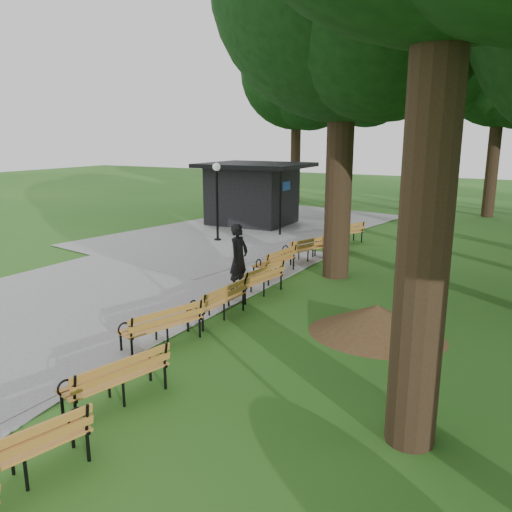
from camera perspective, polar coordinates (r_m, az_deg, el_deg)
The scene contains 15 objects.
ground at distance 10.17m, azimuth -14.63°, elevation -11.97°, with size 100.00×100.00×0.00m, color #245A19.
path at distance 14.81m, azimuth -18.08°, elevation -4.00°, with size 12.00×38.00×0.06m, color gray.
person at distance 14.17m, azimuth -1.94°, elevation -0.20°, with size 0.70×0.46×1.92m, color black.
kiosk at distance 25.03m, azimuth -0.44°, elevation 6.96°, with size 4.79×4.16×3.00m, color black, non-canonical shape.
lamp_post at distance 20.87m, azimuth -4.40°, elevation 7.86°, with size 0.32×0.32×3.20m.
dirt_mound at distance 11.51m, azimuth 13.34°, elevation -6.99°, with size 2.52×2.52×0.70m, color #47301C.
bench_1 at distance 7.42m, azimuth -25.15°, elevation -19.16°, with size 1.90×0.64×0.88m, color #B7722A, non-canonical shape.
bench_2 at distance 8.82m, azimuth -15.44°, elevation -12.93°, with size 1.90×0.64×0.88m, color #B7722A, non-canonical shape.
bench_3 at distance 10.87m, azimuth -10.54°, elevation -7.54°, with size 1.90×0.64×0.88m, color #B7722A, non-canonical shape.
bench_4 at distance 12.19m, azimuth -4.45°, elevation -5.04°, with size 1.90×0.64×0.88m, color #B7722A, non-canonical shape.
bench_5 at distance 13.91m, azimuth 0.16°, elevation -2.67°, with size 1.90×0.64×0.88m, color #B7722A, non-canonical shape.
bench_6 at distance 15.90m, azimuth 2.06°, elevation -0.64°, with size 1.90×0.64×0.88m, color #B7722A, non-canonical shape.
bench_7 at distance 17.70m, azimuth 5.33°, elevation 0.76°, with size 1.90×0.64×0.88m, color #B7722A, non-canonical shape.
bench_8 at distance 18.82m, azimuth 8.34°, elevation 1.43°, with size 1.90×0.64×0.88m, color #B7722A, non-canonical shape.
bench_9 at distance 20.84m, azimuth 9.80°, elevation 2.53°, with size 1.90×0.64×0.88m, color #B7722A, non-canonical shape.
Camera 1 is at (6.46, -6.59, 4.27)m, focal length 35.80 mm.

